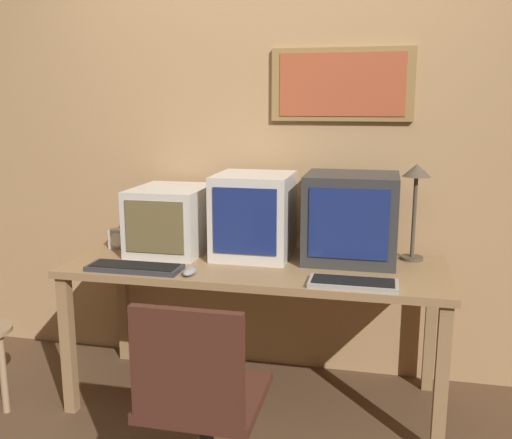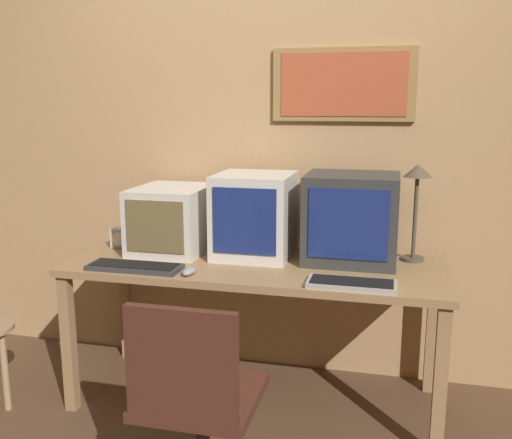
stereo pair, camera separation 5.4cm
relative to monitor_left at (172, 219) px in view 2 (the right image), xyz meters
name	(u,v)px [view 2 (the right image)]	position (x,y,z in m)	size (l,w,h in m)	color
wall_back	(276,142)	(0.49, 0.33, 0.39)	(8.00, 0.08, 2.60)	tan
desk	(256,277)	(0.49, -0.12, -0.25)	(1.85, 0.72, 0.74)	#99754C
monitor_left	(172,219)	(0.00, 0.00, 0.00)	(0.37, 0.46, 0.34)	beige
monitor_center	(254,215)	(0.45, 0.01, 0.04)	(0.38, 0.41, 0.42)	beige
monitor_right	(351,218)	(0.94, 0.02, 0.05)	(0.45, 0.40, 0.44)	#333333
keyboard_main	(135,267)	(-0.04, -0.38, -0.16)	(0.45, 0.16, 0.03)	#333338
keyboard_side	(352,284)	(0.98, -0.39, -0.16)	(0.38, 0.16, 0.03)	#A8A399
mouse_near_keyboard	(189,271)	(0.24, -0.39, -0.15)	(0.06, 0.12, 0.03)	gray
desk_clock	(121,238)	(-0.30, -0.01, -0.12)	(0.11, 0.06, 0.11)	#B7B2AD
desk_lamp	(417,188)	(1.25, 0.10, 0.20)	(0.14, 0.14, 0.48)	#4C4233
office_chair	(197,419)	(0.47, -0.97, -0.54)	(0.45, 0.45, 0.85)	black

